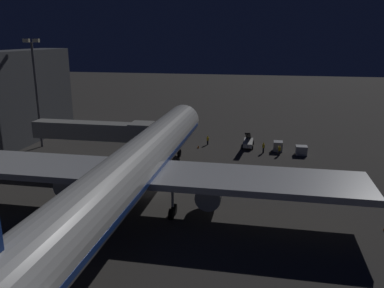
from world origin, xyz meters
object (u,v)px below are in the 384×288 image
jet_bridge (102,131)px  baggage_container_far_row (301,150)px  ground_crew_by_tug (263,147)px  ground_crew_marshaller_fwd (279,150)px  traffic_cone_nose_starboard (174,145)px  airliner_at_gate (131,172)px  belt_loader (248,142)px  apron_floodlight_mast (36,86)px  traffic_cone_nose_port (198,147)px  ground_crew_under_port_wing (208,140)px  baggage_container_near_belt (278,146)px

jet_bridge → baggage_container_far_row: 32.47m
baggage_container_far_row → ground_crew_by_tug: bearing=1.5°
ground_crew_marshaller_fwd → traffic_cone_nose_starboard: 18.45m
airliner_at_gate → belt_loader: (-10.79, -31.10, -4.42)m
ground_crew_by_tug → traffic_cone_nose_starboard: size_ratio=3.34×
airliner_at_gate → apron_floodlight_mast: airliner_at_gate is taller
ground_crew_by_tug → traffic_cone_nose_port: 11.39m
airliner_at_gate → apron_floodlight_mast: 35.59m
ground_crew_by_tug → baggage_container_far_row: bearing=-178.5°
ground_crew_under_port_wing → belt_loader: bearing=-179.7°
airliner_at_gate → traffic_cone_nose_starboard: size_ratio=107.42×
traffic_cone_nose_port → baggage_container_near_belt: bearing=-176.0°
baggage_container_far_row → apron_floodlight_mast: bearing=4.5°
jet_bridge → baggage_container_far_row: jet_bridge is taller
ground_crew_under_port_wing → airliner_at_gate: bearing=83.6°
baggage_container_near_belt → baggage_container_far_row: (-3.79, 1.61, -0.08)m
ground_crew_marshaller_fwd → traffic_cone_nose_starboard: ground_crew_marshaller_fwd is taller
airliner_at_gate → ground_crew_by_tug: airliner_at_gate is taller
apron_floodlight_mast → traffic_cone_nose_starboard: size_ratio=34.00×
apron_floodlight_mast → belt_loader: bearing=-169.2°
belt_loader → ground_crew_by_tug: size_ratio=4.48×
baggage_container_far_row → ground_crew_marshaller_fwd: (3.62, 1.15, 0.22)m
apron_floodlight_mast → airliner_at_gate: bearing=136.5°
belt_loader → ground_crew_marshaller_fwd: belt_loader is taller
baggage_container_near_belt → ground_crew_by_tug: (2.44, 1.78, 0.19)m
airliner_at_gate → ground_crew_by_tug: bearing=-116.1°
belt_loader → airliner_at_gate: bearing=70.9°
traffic_cone_nose_starboard → ground_crew_marshaller_fwd: bearing=174.4°
traffic_cone_nose_port → traffic_cone_nose_starboard: size_ratio=1.00×
belt_loader → baggage_container_far_row: (-8.98, 3.33, -0.10)m
apron_floodlight_mast → ground_crew_by_tug: apron_floodlight_mast is taller
belt_loader → baggage_container_near_belt: (-5.19, 1.71, -0.02)m
airliner_at_gate → baggage_container_near_belt: (-15.98, -29.39, -4.44)m
apron_floodlight_mast → traffic_cone_nose_port: 29.93m
apron_floodlight_mast → jet_bridge: bearing=152.5°
airliner_at_gate → traffic_cone_nose_starboard: airliner_at_gate is taller
jet_bridge → traffic_cone_nose_port: (-12.44, -12.16, -5.09)m
apron_floodlight_mast → traffic_cone_nose_port: apron_floodlight_mast is taller
belt_loader → traffic_cone_nose_starboard: bearing=11.7°
airliner_at_gate → ground_crew_by_tug: 31.04m
baggage_container_far_row → belt_loader: bearing=-20.3°
jet_bridge → traffic_cone_nose_port: bearing=-135.7°
apron_floodlight_mast → baggage_container_near_belt: apron_floodlight_mast is taller
belt_loader → baggage_container_near_belt: 5.47m
baggage_container_far_row → traffic_cone_nose_starboard: size_ratio=3.37×
belt_loader → ground_crew_by_tug: bearing=128.2°
belt_loader → traffic_cone_nose_starboard: (12.99, 2.69, -0.57)m
apron_floodlight_mast → baggage_container_far_row: (-45.27, -3.56, -10.05)m
apron_floodlight_mast → baggage_container_near_belt: bearing=-172.9°
jet_bridge → ground_crew_by_tug: 26.71m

